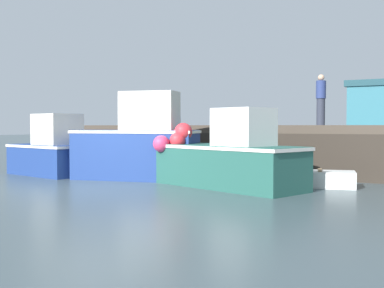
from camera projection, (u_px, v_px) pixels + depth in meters
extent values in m
cube|color=#3D4C51|center=(86.00, 190.00, 12.34)|extent=(120.00, 160.00, 0.10)
cube|color=#473D33|center=(275.00, 129.00, 18.17)|extent=(12.86, 6.92, 0.25)
cube|color=#312A23|center=(240.00, 155.00, 15.27)|extent=(12.86, 0.24, 1.34)
cylinder|color=#312A23|center=(92.00, 150.00, 18.22)|extent=(0.28, 0.28, 1.34)
cylinder|color=#312A23|center=(241.00, 154.00, 15.33)|extent=(0.28, 0.28, 1.34)
cylinder|color=#312A23|center=(219.00, 145.00, 22.92)|extent=(0.28, 0.28, 1.34)
cylinder|color=#312A23|center=(160.00, 152.00, 16.78)|extent=(6.06, 0.14, 1.21)
cube|color=navy|center=(51.00, 160.00, 15.63)|extent=(3.09, 2.03, 0.98)
cube|color=silver|center=(51.00, 146.00, 15.61)|extent=(3.15, 2.08, 0.08)
cube|color=beige|center=(57.00, 129.00, 15.36)|extent=(1.46, 1.36, 0.97)
cube|color=navy|center=(135.00, 155.00, 14.24)|extent=(3.78, 2.01, 1.45)
cube|color=silver|center=(135.00, 132.00, 14.22)|extent=(3.86, 2.05, 0.08)
cube|color=beige|center=(150.00, 111.00, 14.07)|extent=(1.75, 1.23, 1.11)
cube|color=#23564C|center=(229.00, 166.00, 12.41)|extent=(4.30, 2.72, 1.08)
cube|color=silver|center=(229.00, 147.00, 12.39)|extent=(4.39, 2.78, 0.08)
cube|color=silver|center=(244.00, 127.00, 12.00)|extent=(1.55, 1.44, 0.93)
sphere|color=red|center=(183.00, 132.00, 13.33)|extent=(0.49, 0.49, 0.49)
sphere|color=#EA5B70|center=(185.00, 141.00, 13.85)|extent=(0.49, 0.49, 0.49)
sphere|color=red|center=(179.00, 137.00, 13.49)|extent=(0.46, 0.46, 0.46)
sphere|color=#DB3866|center=(161.00, 144.00, 13.22)|extent=(0.45, 0.45, 0.45)
sphere|color=red|center=(178.00, 140.00, 13.21)|extent=(0.43, 0.43, 0.43)
sphere|color=red|center=(173.00, 135.00, 13.78)|extent=(0.32, 0.32, 0.32)
cube|color=silver|center=(320.00, 179.00, 12.43)|extent=(1.87, 1.19, 0.42)
cube|color=#7F6647|center=(320.00, 170.00, 12.42)|extent=(0.27, 0.71, 0.04)
cylinder|color=#2D3342|center=(321.00, 112.00, 16.99)|extent=(0.29, 0.29, 0.93)
cylinder|color=navy|center=(321.00, 90.00, 16.96)|extent=(0.34, 0.34, 0.62)
sphere|color=tan|center=(321.00, 78.00, 16.95)|extent=(0.22, 0.22, 0.22)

